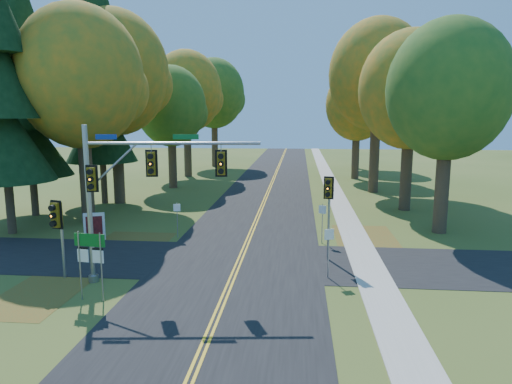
# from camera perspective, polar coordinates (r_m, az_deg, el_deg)

# --- Properties ---
(ground) EXTENTS (160.00, 160.00, 0.00)m
(ground) POSITION_cam_1_polar(r_m,az_deg,el_deg) (20.93, -2.78, -10.30)
(ground) COLOR #394E1B
(ground) RESTS_ON ground
(road_main) EXTENTS (8.00, 160.00, 0.02)m
(road_main) POSITION_cam_1_polar(r_m,az_deg,el_deg) (20.93, -2.78, -10.27)
(road_main) COLOR black
(road_main) RESTS_ON ground
(road_cross) EXTENTS (60.00, 6.00, 0.02)m
(road_cross) POSITION_cam_1_polar(r_m,az_deg,el_deg) (22.80, -2.06, -8.58)
(road_cross) COLOR black
(road_cross) RESTS_ON ground
(centerline_left) EXTENTS (0.10, 160.00, 0.01)m
(centerline_left) POSITION_cam_1_polar(r_m,az_deg,el_deg) (20.94, -3.06, -10.22)
(centerline_left) COLOR gold
(centerline_left) RESTS_ON road_main
(centerline_right) EXTENTS (0.10, 160.00, 0.01)m
(centerline_right) POSITION_cam_1_polar(r_m,az_deg,el_deg) (20.91, -2.51, -10.24)
(centerline_right) COLOR gold
(centerline_right) RESTS_ON road_main
(sidewalk_east) EXTENTS (1.60, 160.00, 0.06)m
(sidewalk_east) POSITION_cam_1_polar(r_m,az_deg,el_deg) (20.99, 14.51, -10.45)
(sidewalk_east) COLOR #9E998E
(sidewalk_east) RESTS_ON ground
(leaf_patch_w_near) EXTENTS (4.00, 6.00, 0.00)m
(leaf_patch_w_near) POSITION_cam_1_polar(r_m,az_deg,el_deg) (26.25, -15.78, -6.51)
(leaf_patch_w_near) COLOR brown
(leaf_patch_w_near) RESTS_ON ground
(leaf_patch_e) EXTENTS (3.50, 8.00, 0.00)m
(leaf_patch_e) POSITION_cam_1_polar(r_m,az_deg,el_deg) (26.74, 13.79, -6.12)
(leaf_patch_e) COLOR brown
(leaf_patch_e) RESTS_ON ground
(leaf_patch_w_far) EXTENTS (3.00, 5.00, 0.00)m
(leaf_patch_w_far) POSITION_cam_1_polar(r_m,az_deg,el_deg) (20.72, -25.53, -11.45)
(leaf_patch_w_far) COLOR brown
(leaf_patch_w_far) RESTS_ON ground
(tree_w_a) EXTENTS (8.00, 8.00, 14.15)m
(tree_w_a) POSITION_cam_1_polar(r_m,az_deg,el_deg) (32.16, -20.94, 13.18)
(tree_w_a) COLOR #38281C
(tree_w_a) RESTS_ON ground
(tree_e_a) EXTENTS (7.20, 7.20, 12.73)m
(tree_e_a) POSITION_cam_1_polar(r_m,az_deg,el_deg) (29.60, 23.02, 11.57)
(tree_e_a) COLOR #38281C
(tree_e_a) RESTS_ON ground
(tree_w_b) EXTENTS (8.60, 8.60, 15.38)m
(tree_w_b) POSITION_cam_1_polar(r_m,az_deg,el_deg) (38.76, -17.21, 13.96)
(tree_w_b) COLOR #38281C
(tree_w_b) RESTS_ON ground
(tree_e_b) EXTENTS (7.60, 7.60, 13.33)m
(tree_e_b) POSITION_cam_1_polar(r_m,az_deg,el_deg) (36.03, 18.85, 11.90)
(tree_e_b) COLOR #38281C
(tree_e_b) RESTS_ON ground
(tree_w_c) EXTENTS (6.80, 6.80, 11.91)m
(tree_w_c) POSITION_cam_1_polar(r_m,az_deg,el_deg) (45.67, -10.50, 10.44)
(tree_w_c) COLOR #38281C
(tree_w_c) RESTS_ON ground
(tree_e_c) EXTENTS (8.80, 8.80, 15.79)m
(tree_e_c) POSITION_cam_1_polar(r_m,az_deg,el_deg) (43.89, 15.07, 13.87)
(tree_e_c) COLOR #38281C
(tree_e_c) RESTS_ON ground
(tree_w_d) EXTENTS (8.20, 8.20, 14.56)m
(tree_w_d) POSITION_cam_1_polar(r_m,az_deg,el_deg) (54.31, -8.61, 12.26)
(tree_w_d) COLOR #38281C
(tree_w_d) RESTS_ON ground
(tree_e_d) EXTENTS (7.00, 7.00, 12.32)m
(tree_e_d) POSITION_cam_1_polar(r_m,az_deg,el_deg) (52.76, 12.62, 10.55)
(tree_e_d) COLOR #38281C
(tree_e_d) RESTS_ON ground
(tree_w_e) EXTENTS (8.40, 8.40, 14.97)m
(tree_w_e) POSITION_cam_1_polar(r_m,az_deg,el_deg) (64.72, -5.18, 12.13)
(tree_w_e) COLOR #38281C
(tree_w_e) RESTS_ON ground
(tree_e_e) EXTENTS (7.80, 7.80, 13.74)m
(tree_e_e) POSITION_cam_1_polar(r_m,az_deg,el_deg) (63.56, 12.55, 11.20)
(tree_e_e) COLOR #38281C
(tree_e_e) RESTS_ON ground
(pine_b) EXTENTS (5.60, 5.60, 17.31)m
(pine_b) POSITION_cam_1_polar(r_m,az_deg,el_deg) (35.86, -26.76, 10.23)
(pine_b) COLOR #38281C
(pine_b) RESTS_ON ground
(pine_c) EXTENTS (5.60, 5.60, 20.56)m
(pine_c) POSITION_cam_1_polar(r_m,az_deg,el_deg) (38.95, -19.11, 12.84)
(pine_c) COLOR #38281C
(pine_c) RESTS_ON ground
(traffic_mast) EXTENTS (7.39, 1.26, 6.74)m
(traffic_mast) POSITION_cam_1_polar(r_m,az_deg,el_deg) (19.70, -15.31, 1.12)
(traffic_mast) COLOR #93949B
(traffic_mast) RESTS_ON ground
(east_signal_pole) EXTENTS (0.48, 0.57, 4.22)m
(east_signal_pole) POSITION_cam_1_polar(r_m,az_deg,el_deg) (22.32, 9.07, -0.65)
(east_signal_pole) COLOR gray
(east_signal_pole) RESTS_ON ground
(ped_signal_pole) EXTENTS (0.55, 0.65, 3.53)m
(ped_signal_pole) POSITION_cam_1_polar(r_m,az_deg,el_deg) (21.45, -23.58, -3.32)
(ped_signal_pole) COLOR #979B9F
(ped_signal_pole) RESTS_ON ground
(route_sign_cluster) EXTENTS (1.27, 0.20, 2.74)m
(route_sign_cluster) POSITION_cam_1_polar(r_m,az_deg,el_deg) (18.69, -20.02, -7.12)
(route_sign_cluster) COLOR gray
(route_sign_cluster) RESTS_ON ground
(info_kiosk) EXTENTS (1.15, 0.53, 1.61)m
(info_kiosk) POSITION_cam_1_polar(r_m,az_deg,el_deg) (27.79, -19.55, -4.12)
(info_kiosk) COLOR silver
(info_kiosk) RESTS_ON ground
(reg_sign_e_north) EXTENTS (0.41, 0.20, 2.24)m
(reg_sign_e_north) POSITION_cam_1_polar(r_m,az_deg,el_deg) (25.74, 8.29, -3.05)
(reg_sign_e_north) COLOR gray
(reg_sign_e_north) RESTS_ON ground
(reg_sign_e_south) EXTENTS (0.42, 0.19, 2.30)m
(reg_sign_e_south) POSITION_cam_1_polar(r_m,az_deg,el_deg) (20.29, 9.09, -6.38)
(reg_sign_e_south) COLOR gray
(reg_sign_e_south) RESTS_ON ground
(reg_sign_w) EXTENTS (0.40, 0.09, 2.09)m
(reg_sign_w) POSITION_cam_1_polar(r_m,az_deg,el_deg) (27.03, -9.84, -2.71)
(reg_sign_w) COLOR gray
(reg_sign_w) RESTS_ON ground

